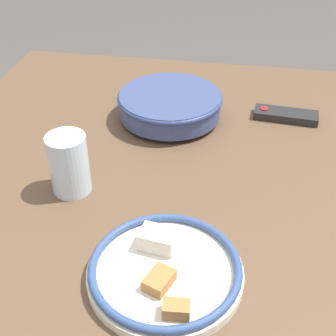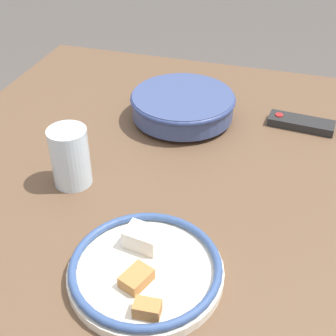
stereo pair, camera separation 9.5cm
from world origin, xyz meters
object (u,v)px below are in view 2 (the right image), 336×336
(noodle_bowl, at_px, (183,105))
(tv_remote, at_px, (301,123))
(drinking_glass, at_px, (70,157))
(food_plate, at_px, (145,269))

(noodle_bowl, xyz_separation_m, tv_remote, (-0.05, 0.29, -0.03))
(noodle_bowl, distance_m, drinking_glass, 0.35)
(food_plate, xyz_separation_m, drinking_glass, (-0.20, -0.23, 0.05))
(drinking_glass, bearing_deg, noodle_bowl, 154.42)
(tv_remote, height_order, drinking_glass, drinking_glass)
(food_plate, distance_m, drinking_glass, 0.30)
(food_plate, bearing_deg, drinking_glass, -131.00)
(food_plate, distance_m, tv_remote, 0.60)
(noodle_bowl, relative_size, drinking_glass, 2.06)
(food_plate, relative_size, tv_remote, 1.59)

